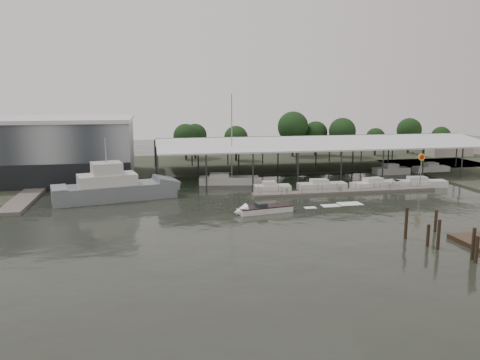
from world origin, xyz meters
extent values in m
plane|color=black|center=(0.00, 0.00, 0.00)|extent=(200.00, 200.00, 0.00)
cube|color=#3B4131|center=(0.00, 42.00, 0.10)|extent=(140.00, 30.00, 0.30)
cube|color=gray|center=(-28.00, 30.00, 5.00)|extent=(24.00, 20.00, 10.00)
cube|color=black|center=(-28.00, 19.95, 2.00)|extent=(24.00, 0.30, 4.00)
cube|color=white|center=(-28.00, 30.00, 10.20)|extent=(24.50, 20.50, 0.60)
cube|color=#2E3133|center=(17.00, 28.00, 6.76)|extent=(58.00, 0.40, 0.30)
cylinder|color=#2E3133|center=(-12.00, 16.50, 2.75)|extent=(0.24, 0.24, 5.50)
cylinder|color=#2E3133|center=(-12.00, 39.50, 2.75)|extent=(0.24, 0.24, 5.50)
cylinder|color=#2E3133|center=(46.00, 39.50, 2.75)|extent=(0.24, 0.24, 5.50)
cube|color=#625C56|center=(-30.00, 14.00, 0.25)|extent=(3.00, 18.00, 0.50)
cube|color=#625C56|center=(15.00, 10.00, 0.20)|extent=(28.00, 2.00, 0.40)
cylinder|color=gray|center=(2.00, 9.10, 0.80)|extent=(0.10, 0.10, 1.20)
cylinder|color=gray|center=(28.00, 10.90, 0.80)|extent=(0.10, 0.10, 1.20)
cube|color=gray|center=(14.00, 10.00, 0.70)|extent=(0.30, 0.30, 0.70)
cylinder|color=gray|center=(27.00, 10.00, 2.50)|extent=(0.16, 0.16, 5.00)
cylinder|color=yellow|center=(27.00, 10.00, 5.00)|extent=(1.10, 0.12, 1.10)
cylinder|color=red|center=(27.00, 9.93, 5.00)|extent=(0.70, 0.05, 0.70)
cube|color=#A2988E|center=(55.00, 45.00, 2.00)|extent=(10.00, 8.00, 4.00)
cube|color=slate|center=(-17.97, 12.25, 0.90)|extent=(17.00, 8.45, 2.40)
cube|color=slate|center=(-10.97, 13.87, 1.90)|extent=(4.10, 5.29, 1.78)
cube|color=silver|center=(-18.92, 12.03, 2.69)|extent=(8.39, 5.69, 1.80)
cube|color=silver|center=(-18.92, 12.03, 4.39)|extent=(4.60, 4.27, 1.61)
cylinder|color=gray|center=(-18.92, 12.03, 6.79)|extent=(0.18, 0.18, 3.50)
cube|color=gray|center=(-24.96, 10.63, 2.21)|extent=(2.97, 5.03, 0.15)
cube|color=white|center=(-0.65, 20.16, 0.50)|extent=(9.85, 4.06, 1.40)
cube|color=silver|center=(-2.16, 20.39, 1.40)|extent=(3.30, 2.25, 0.80)
cylinder|color=gray|center=(-0.18, 20.08, 7.74)|extent=(0.16, 0.16, 13.34)
cylinder|color=gray|center=(-1.88, 20.35, 1.90)|extent=(3.48, 0.66, 0.12)
cube|color=white|center=(0.52, 1.10, 0.35)|extent=(7.01, 3.20, 0.90)
cone|color=white|center=(-2.74, 0.50, 0.35)|extent=(1.94, 2.26, 2.00)
cube|color=black|center=(0.52, 1.10, 0.75)|extent=(7.02, 3.26, 0.12)
cube|color=#2E3133|center=(-0.01, 1.00, 1.00)|extent=(1.43, 1.60, 0.50)
cube|color=silver|center=(6.80, 2.26, 0.02)|extent=(2.30, 1.50, 0.04)
cube|color=silver|center=(9.75, 2.81, 0.02)|extent=(3.10, 2.00, 0.04)
cube|color=silver|center=(12.70, 3.36, 0.02)|extent=(3.90, 2.50, 0.04)
cube|color=white|center=(4.58, 12.71, 0.50)|extent=(5.48, 2.58, 1.10)
cube|color=silver|center=(4.08, 12.71, 1.30)|extent=(1.98, 1.74, 0.70)
cube|color=white|center=(12.47, 12.94, 0.50)|extent=(7.43, 2.36, 1.10)
cube|color=silver|center=(11.97, 12.94, 1.30)|extent=(2.62, 1.66, 0.70)
cube|color=white|center=(21.03, 12.41, 0.50)|extent=(8.42, 3.56, 1.10)
cube|color=silver|center=(20.53, 12.41, 1.30)|extent=(3.09, 2.07, 0.70)
cube|color=white|center=(28.28, 12.03, 0.50)|extent=(8.33, 3.43, 1.10)
cube|color=silver|center=(27.78, 12.03, 1.30)|extent=(3.04, 2.02, 0.70)
cylinder|color=#302518|center=(12.99, -15.49, 1.12)|extent=(0.32, 0.32, 3.44)
cylinder|color=#302518|center=(14.20, -18.67, 1.14)|extent=(0.32, 0.32, 3.49)
cylinder|color=#302518|center=(12.48, -14.61, 0.78)|extent=(0.32, 0.32, 2.77)
cylinder|color=#302518|center=(11.78, -11.89, 1.30)|extent=(0.32, 0.32, 3.81)
cylinder|color=#302518|center=(16.10, -10.38, 0.87)|extent=(0.32, 0.32, 2.94)
cylinder|color=#302518|center=(13.96, -19.45, 0.90)|extent=(0.32, 0.32, 2.99)
cylinder|color=black|center=(-5.18, 48.78, 1.92)|extent=(0.50, 0.50, 3.85)
sphere|color=#1E3E19|center=(-5.18, 48.78, 5.39)|extent=(5.39, 5.39, 5.39)
cylinder|color=black|center=(-2.94, 50.97, 1.89)|extent=(0.50, 0.50, 3.78)
sphere|color=#1E3E19|center=(-2.94, 50.97, 5.29)|extent=(5.29, 5.29, 5.29)
cylinder|color=black|center=(5.26, 45.20, 1.84)|extent=(0.50, 0.50, 3.68)
sphere|color=#1E3E19|center=(5.26, 45.20, 5.15)|extent=(5.15, 5.15, 5.15)
cylinder|color=black|center=(19.39, 49.79, 2.51)|extent=(0.50, 0.50, 5.01)
sphere|color=#1E3E19|center=(19.39, 49.79, 7.01)|extent=(7.01, 7.01, 7.01)
cylinder|color=black|center=(25.22, 50.64, 1.95)|extent=(0.50, 0.50, 3.90)
sphere|color=#1E3E19|center=(25.22, 50.64, 5.46)|extent=(5.46, 5.46, 5.46)
cylinder|color=black|center=(30.03, 46.56, 2.17)|extent=(0.50, 0.50, 4.35)
sphere|color=#1E3E19|center=(30.03, 46.56, 6.08)|extent=(6.08, 6.08, 6.08)
cylinder|color=black|center=(38.77, 47.52, 1.58)|extent=(0.50, 0.50, 3.17)
sphere|color=#1E3E19|center=(38.77, 47.52, 4.43)|extent=(4.43, 4.43, 4.43)
cylinder|color=black|center=(48.75, 50.02, 2.08)|extent=(0.50, 0.50, 4.16)
sphere|color=#1E3E19|center=(48.75, 50.02, 5.83)|extent=(5.83, 5.83, 5.83)
cylinder|color=black|center=(55.29, 46.90, 1.62)|extent=(0.50, 0.50, 3.23)
sphere|color=#1E3E19|center=(55.29, 46.90, 4.52)|extent=(4.52, 4.52, 4.52)
camera|label=1|loc=(-13.30, -52.97, 14.23)|focal=35.00mm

